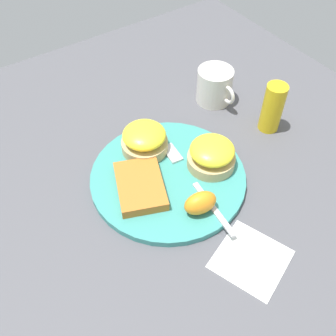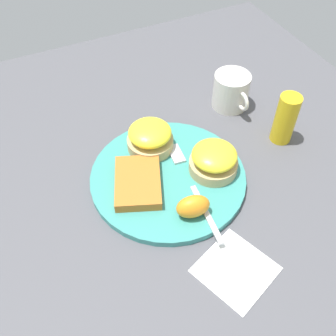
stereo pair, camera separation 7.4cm
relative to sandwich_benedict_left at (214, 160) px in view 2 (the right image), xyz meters
The scene contains 10 objects.
ground_plane 0.10m from the sandwich_benedict_left, 106.20° to the right, with size 1.10×1.10×0.00m, color #4C4C51.
plate 0.09m from the sandwich_benedict_left, 106.20° to the right, with size 0.30×0.30×0.01m, color teal.
sandwich_benedict_left is the anchor object (origin of this frame).
sandwich_benedict_right 0.13m from the sandwich_benedict_left, 143.47° to the right, with size 0.09×0.09×0.06m.
hashbrown_patty 0.15m from the sandwich_benedict_left, 100.39° to the right, with size 0.12×0.08×0.02m, color #BB6926.
orange_wedge 0.11m from the sandwich_benedict_left, 46.65° to the right, with size 0.06×0.04×0.04m, color orange.
fork 0.06m from the sandwich_benedict_left, 76.16° to the right, with size 0.24×0.04×0.00m.
cup 0.22m from the sandwich_benedict_left, 139.68° to the left, with size 0.11×0.08×0.08m.
napkin 0.21m from the sandwich_benedict_left, 19.14° to the right, with size 0.11×0.11×0.00m, color white.
condiment_bottle 0.18m from the sandwich_benedict_left, 99.13° to the left, with size 0.04×0.04×0.11m, color gold.
Camera 2 is at (0.44, -0.21, 0.59)m, focal length 42.00 mm.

